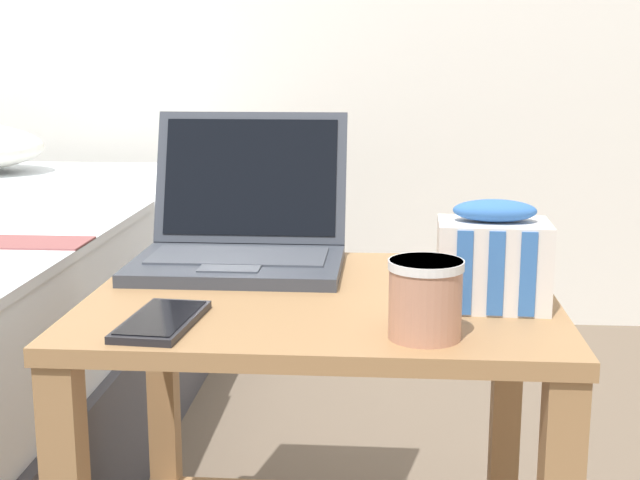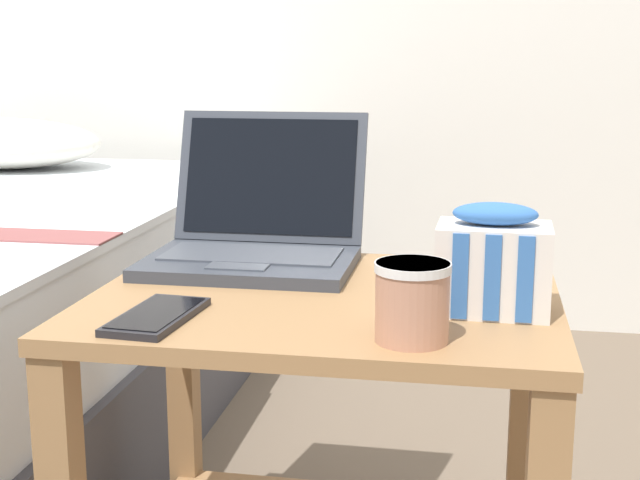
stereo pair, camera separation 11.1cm
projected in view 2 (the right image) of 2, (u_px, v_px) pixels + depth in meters
bedside_table at (325, 427)px, 1.21m from camera, size 0.61×0.49×0.53m
laptop at (257, 233)px, 1.34m from camera, size 0.30×0.29×0.22m
mug_front_left at (411, 297)px, 0.98m from camera, size 0.08×0.12×0.09m
snack_bag at (493, 263)px, 1.08m from camera, size 0.14×0.10×0.14m
cell_phone at (157, 316)px, 1.06m from camera, size 0.09×0.16×0.01m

